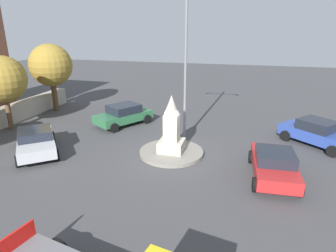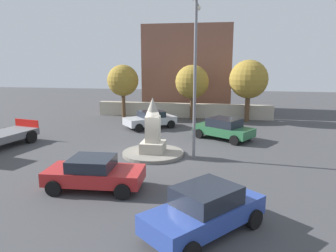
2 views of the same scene
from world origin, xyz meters
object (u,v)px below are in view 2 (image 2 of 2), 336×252
Objects in this scene: monument at (153,130)px; tree_mid_cluster at (192,82)px; car_red_near_island at (94,173)px; tree_near_wall at (249,80)px; car_blue_parked_right at (205,210)px; corner_building at (190,69)px; streetlamp at (195,62)px; tree_far_corner at (123,81)px; car_silver_far_side at (150,119)px; car_green_passing at (224,128)px.

tree_mid_cluster is at bearing 174.46° from monument.
car_red_near_island is 18.24m from tree_near_wall.
corner_building is at bearing -173.03° from car_blue_parked_right.
corner_building reaches higher than tree_mid_cluster.
streetlamp is at bearing 6.02° from tree_mid_cluster.
streetlamp is 7.61m from car_red_near_island.
tree_mid_cluster is (-16.50, 2.49, 2.67)m from car_red_near_island.
tree_far_corner is at bearing -90.94° from tree_mid_cluster.
tree_far_corner is (-0.11, -6.41, 0.04)m from tree_mid_cluster.
monument is at bearing -5.54° from tree_mid_cluster.
car_green_passing is (2.70, 5.70, 0.05)m from car_silver_far_side.
car_red_near_island is at bearing -8.59° from tree_mid_cluster.
tree_mid_cluster is at bearing 89.06° from tree_far_corner.
tree_mid_cluster is at bearing -173.35° from car_blue_parked_right.
tree_mid_cluster is at bearing 146.01° from car_silver_far_side.
monument is 0.72× the size of car_green_passing.
streetlamp is at bearing 84.43° from monument.
tree_far_corner is at bearing -166.73° from car_red_near_island.
car_red_near_island is at bearing -24.19° from tree_near_wall.
tree_mid_cluster is (-4.24, 2.86, 2.67)m from car_silver_far_side.
car_silver_far_side is at bearing -150.97° from streetlamp.
tree_mid_cluster is (5.81, 0.82, -0.97)m from corner_building.
corner_building is at bearing 175.72° from car_red_near_island.
corner_building is 8.04m from tree_far_corner.
car_silver_far_side is 6.23m from tree_far_corner.
streetlamp is at bearing -19.21° from car_green_passing.
car_blue_parked_right is 19.51m from tree_near_wall.
car_green_passing is at bearing -16.55° from tree_near_wall.
tree_far_corner is at bearing -146.90° from streetlamp.
car_green_passing is 0.88× the size of tree_mid_cluster.
monument is at bearing -0.94° from corner_building.
car_silver_far_side is at bearing -161.17° from car_blue_parked_right.
monument is 5.97m from car_green_passing.
tree_near_wall is at bearing 89.06° from tree_mid_cluster.
tree_far_corner is (-19.30, -8.65, 2.65)m from car_blue_parked_right.
monument is 7.38m from car_silver_far_side.
car_red_near_island is at bearing -37.16° from streetlamp.
car_red_near_island is at bearing -4.28° from corner_building.
monument reaches higher than car_silver_far_side.
monument is 0.58× the size of tree_near_wall.
car_silver_far_side is 6.31m from car_green_passing.
tree_far_corner reaches higher than car_green_passing.
monument is 0.63× the size of tree_far_corner.
streetlamp reaches higher than car_silver_far_side.
monument is 4.41m from streetlamp.
corner_building reaches higher than tree_far_corner.
streetlamp is 14.08m from tree_far_corner.
streetlamp is 2.07× the size of car_silver_far_side.
car_green_passing is at bearing 22.27° from tree_mid_cluster.
streetlamp is at bearing 33.10° from tree_far_corner.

